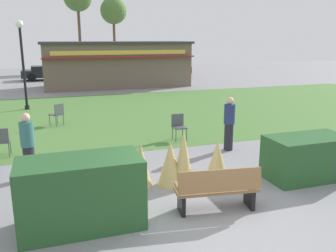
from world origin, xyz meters
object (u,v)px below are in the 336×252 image
Objects in this scene: parked_car_center_slot at (113,70)px; parked_car_east_slot at (167,69)px; person_standing at (28,146)px; lamppost_far at (22,54)px; cafe_chair_east at (58,113)px; park_bench at (217,189)px; cafe_chair_center at (179,125)px; trash_bin at (329,164)px; food_kiosk at (117,64)px; person_strolling at (229,123)px; parked_car_west_slot at (47,72)px; tree_right_bg at (113,11)px; cafe_chair_west at (2,140)px.

parked_car_center_slot and parked_car_east_slot have the same top height.
parked_car_center_slot is (6.21, 22.95, -0.22)m from person_standing.
lamppost_far is at bearing -131.63° from parked_car_east_slot.
cafe_chair_east is 18.09m from parked_car_center_slot.
park_bench is 5.40m from cafe_chair_center.
cafe_chair_east is at bearing 127.14° from trash_bin.
cafe_chair_center is 21.77m from parked_car_east_slot.
lamppost_far is 4.77m from cafe_chair_east.
person_standing is at bearing 139.82° from park_bench.
food_kiosk is at bearing 67.99° from cafe_chair_east.
cafe_chair_east is 5.23m from cafe_chair_center.
parked_car_center_slot is (-0.83, 25.42, 0.22)m from trash_bin.
person_strolling reaches higher than parked_car_east_slot.
lamppost_far is 1.01× the size of parked_car_west_slot.
food_kiosk is 14.60m from tree_right_bg.
park_bench is at bearing -72.10° from lamppost_far.
park_bench is at bearing -101.85° from cafe_chair_center.
trash_bin is 33.63m from tree_right_bg.
trash_bin is (3.37, 0.63, -0.06)m from park_bench.
food_kiosk is 16.21m from cafe_chair_west.
person_strolling is at bearing -90.89° from parked_car_center_slot.
cafe_chair_west is 22.02m from parked_car_center_slot.
parked_car_west_slot is at bearing 128.81° from food_kiosk.
parked_car_west_slot reaches higher than cafe_chair_center.
parked_car_center_slot is 5.10m from parked_car_east_slot.
food_kiosk is (5.92, 7.28, -1.07)m from lamppost_far.
parked_car_east_slot is (7.64, 26.05, 0.16)m from park_bench.
cafe_chair_west is 0.53× the size of person_strolling.
cafe_chair_west is 1.00× the size of cafe_chair_center.
parked_car_west_slot is 0.98× the size of parked_car_east_slot.
trash_bin is 25.44m from parked_car_center_slot.
parked_car_center_slot is at bearing 91.87° from trash_bin.
parked_car_west_slot is (1.50, 20.86, 0.12)m from cafe_chair_west.
parked_car_east_slot reaches higher than cafe_chair_center.
parked_car_east_slot is at bearing 0.02° from parked_car_west_slot.
person_strolling is at bearing -56.60° from cafe_chair_center.
parked_car_center_slot is (0.76, 5.96, -0.97)m from food_kiosk.
lamppost_far is 22.80m from tree_right_bg.
food_kiosk reaches higher than trash_bin.
cafe_chair_west is 0.21× the size of parked_car_west_slot.
cafe_chair_east is 0.21× the size of parked_car_west_slot.
person_standing is at bearing -104.35° from tree_right_bg.
cafe_chair_center is at bearing -93.94° from parked_car_center_slot.
park_bench is at bearing -72.31° from cafe_chair_east.
cafe_chair_east is 26.55m from tree_right_bg.
parked_car_center_slot is at bearing 0.02° from parked_car_west_slot.
parked_car_west_slot is (-6.38, 25.42, 0.22)m from trash_bin.
person_standing is at bearing -107.79° from food_kiosk.
person_strolling is at bearing -103.67° from parked_car_east_slot.
cafe_chair_center is at bearing -78.78° from parked_car_west_slot.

